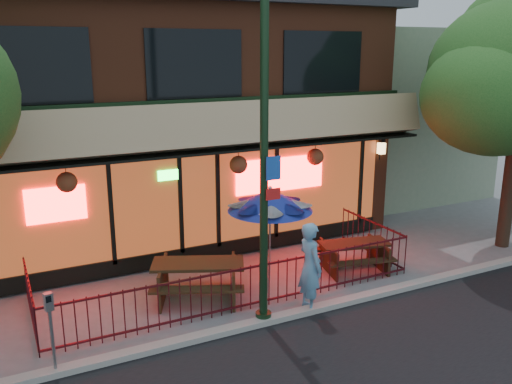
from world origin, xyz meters
TOP-DOWN VIEW (x-y plane):
  - ground at (0.00, 0.00)m, footprint 80.00×80.00m
  - curb at (0.00, -0.50)m, footprint 80.00×0.25m
  - restaurant_building at (0.00, 7.11)m, footprint 12.96×9.49m
  - neighbor_building at (9.00, 7.70)m, footprint 6.00×7.00m
  - patio_fence at (0.00, 0.50)m, footprint 8.44×2.62m
  - street_light at (0.00, -0.40)m, footprint 0.43×0.32m
  - picnic_table_left at (-0.80, 1.18)m, footprint 2.44×2.20m
  - picnic_table_right at (3.22, 0.95)m, footprint 1.96×1.66m
  - patio_umbrella at (1.13, 1.48)m, footprint 2.00×2.00m
  - pedestrian at (1.12, -0.35)m, footprint 0.47×0.71m
  - parking_meter_near at (-4.00, -0.48)m, footprint 0.16×0.14m

SIDE VIEW (x-z plane):
  - ground at x=0.00m, z-range 0.00..0.00m
  - curb at x=0.00m, z-range 0.00..0.12m
  - picnic_table_right at x=3.22m, z-range 0.11..0.84m
  - picnic_table_left at x=-0.80m, z-range 0.13..0.98m
  - patio_fence at x=0.00m, z-range 0.13..1.13m
  - pedestrian at x=1.12m, z-range 0.00..1.93m
  - parking_meter_near at x=-4.00m, z-range 0.27..1.78m
  - patio_umbrella at x=1.13m, z-range 0.81..3.09m
  - neighbor_building at x=9.00m, z-range 0.00..6.00m
  - street_light at x=0.00m, z-range -0.35..6.65m
  - restaurant_building at x=0.00m, z-range 0.10..8.15m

